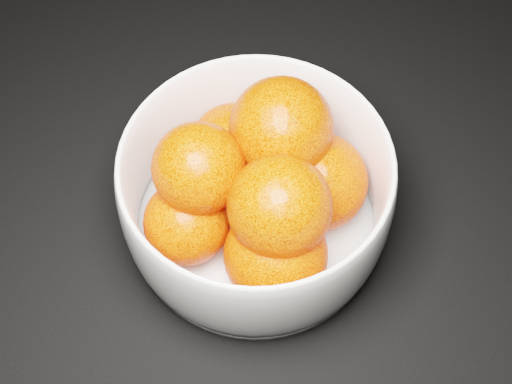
# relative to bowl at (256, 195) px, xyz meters

# --- Properties ---
(bowl) EXTENTS (0.21, 0.21, 0.10)m
(bowl) POSITION_rel_bowl_xyz_m (0.00, 0.00, 0.00)
(bowl) COLOR white
(bowl) RESTS_ON ground
(orange_pile) EXTENTS (0.16, 0.16, 0.12)m
(orange_pile) POSITION_rel_bowl_xyz_m (0.00, 0.00, 0.02)
(orange_pile) COLOR #FF3D09
(orange_pile) RESTS_ON bowl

